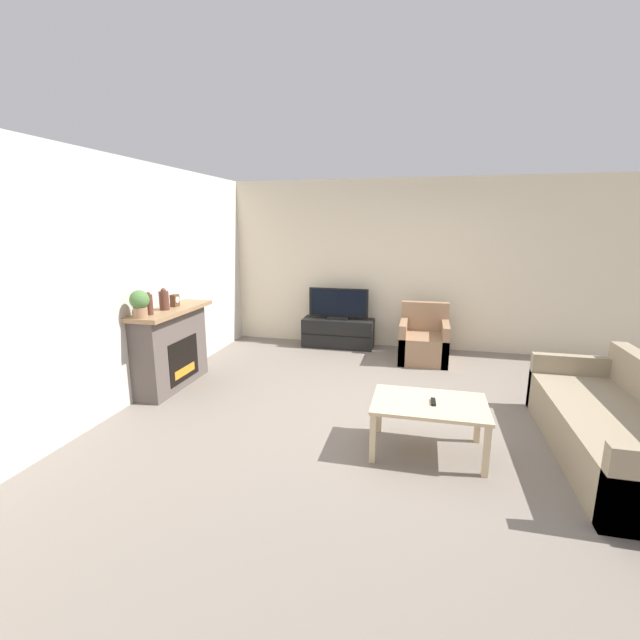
{
  "coord_description": "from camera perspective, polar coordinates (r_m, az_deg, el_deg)",
  "views": [
    {
      "loc": [
        0.34,
        -4.38,
        2.0
      ],
      "look_at": [
        -0.85,
        0.58,
        0.85
      ],
      "focal_mm": 24.0,
      "sensor_mm": 36.0,
      "label": 1
    }
  ],
  "objects": [
    {
      "name": "couch",
      "position": [
        4.57,
        35.09,
        -12.0
      ],
      "size": [
        0.91,
        2.14,
        0.79
      ],
      "color": "gray",
      "rests_on": "ground"
    },
    {
      "name": "mantel_vase_centre_left",
      "position": [
        5.39,
        -20.08,
        2.54
      ],
      "size": [
        0.11,
        0.11,
        0.26
      ],
      "color": "#512D23",
      "rests_on": "fireplace"
    },
    {
      "name": "wall_left",
      "position": [
        5.45,
        -22.36,
        4.9
      ],
      "size": [
        0.06,
        12.0,
        2.7
      ],
      "color": "beige",
      "rests_on": "ground"
    },
    {
      "name": "armchair",
      "position": [
        6.57,
        13.64,
        -2.87
      ],
      "size": [
        0.7,
        0.76,
        0.84
      ],
      "color": "#937051",
      "rests_on": "ground"
    },
    {
      "name": "wall_back",
      "position": [
        7.07,
        10.81,
        7.2
      ],
      "size": [
        12.0,
        0.06,
        2.7
      ],
      "color": "beige",
      "rests_on": "ground"
    },
    {
      "name": "remote",
      "position": [
        3.92,
        14.87,
        -10.5
      ],
      "size": [
        0.04,
        0.15,
        0.02
      ],
      "rotation": [
        0.0,
        0.0,
        0.03
      ],
      "color": "black",
      "rests_on": "coffee_table"
    },
    {
      "name": "potted_plant",
      "position": [
        5.02,
        -22.92,
        2.16
      ],
      "size": [
        0.21,
        0.21,
        0.3
      ],
      "color": "#936B4C",
      "rests_on": "fireplace"
    },
    {
      "name": "ground_plane",
      "position": [
        4.82,
        8.45,
        -11.94
      ],
      "size": [
        24.0,
        24.0,
        0.0
      ],
      "primitive_type": "plane",
      "color": "slate"
    },
    {
      "name": "mantel_clock",
      "position": [
        5.58,
        -18.79,
        2.49
      ],
      "size": [
        0.08,
        0.11,
        0.15
      ],
      "color": "brown",
      "rests_on": "fireplace"
    },
    {
      "name": "coffee_table",
      "position": [
        3.95,
        14.35,
        -11.35
      ],
      "size": [
        0.99,
        0.66,
        0.47
      ],
      "color": "#CCB289",
      "rests_on": "ground"
    },
    {
      "name": "tv",
      "position": [
        7.0,
        2.47,
        2.03
      ],
      "size": [
        0.98,
        0.18,
        0.51
      ],
      "color": "black",
      "rests_on": "tv_stand"
    },
    {
      "name": "fireplace",
      "position": [
        5.6,
        -19.22,
        -3.43
      ],
      "size": [
        0.45,
        1.28,
        1.0
      ],
      "color": "#564C47",
      "rests_on": "ground"
    },
    {
      "name": "tv_stand",
      "position": [
        7.1,
        2.43,
        -1.71
      ],
      "size": [
        1.16,
        0.42,
        0.47
      ],
      "color": "black",
      "rests_on": "ground"
    },
    {
      "name": "mantel_vase_left",
      "position": [
        5.15,
        -21.83,
        1.99
      ],
      "size": [
        0.08,
        0.08,
        0.26
      ],
      "color": "#512D23",
      "rests_on": "fireplace"
    }
  ]
}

